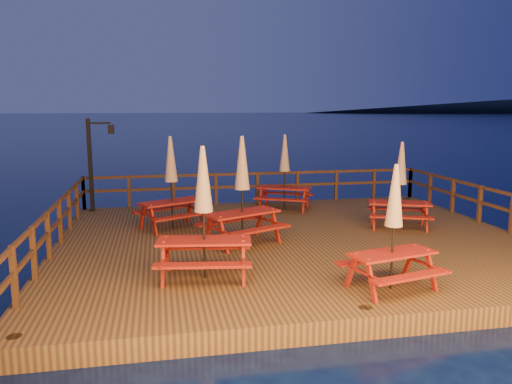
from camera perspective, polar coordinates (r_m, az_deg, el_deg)
ground at (r=13.17m, az=4.32°, el=-6.96°), size 500.00×500.00×0.00m
deck at (r=13.11m, az=4.33°, el=-6.12°), size 12.00×10.00×0.40m
deck_piles at (r=13.25m, az=4.30°, el=-8.20°), size 11.44×9.44×1.40m
railing at (r=14.56m, az=2.52°, el=-0.59°), size 11.80×9.75×1.10m
lamp_post at (r=16.88m, az=-17.93°, el=3.92°), size 0.85×0.18×3.00m
headland_right at (r=306.79m, az=27.07°, el=8.75°), size 230.40×86.40×7.00m
picnic_table_0 at (r=14.01m, az=-9.66°, el=1.25°), size 2.28×2.14×2.58m
picnic_table_1 at (r=16.42m, az=3.28°, el=2.44°), size 2.19×2.06×2.48m
picnic_table_2 at (r=14.46m, az=16.17°, el=0.93°), size 2.07×1.89×2.42m
picnic_table_3 at (r=9.55m, az=15.45°, el=-3.69°), size 1.91×1.70×2.36m
picnic_table_4 at (r=12.24m, az=-1.59°, el=0.40°), size 2.35×2.18×2.68m
picnic_table_5 at (r=9.81m, az=-6.01°, el=-2.14°), size 2.05×1.78×2.64m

